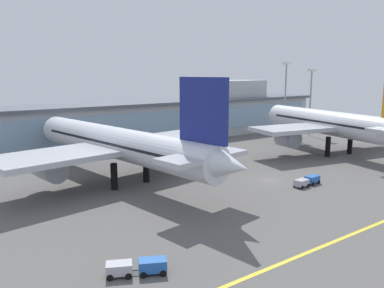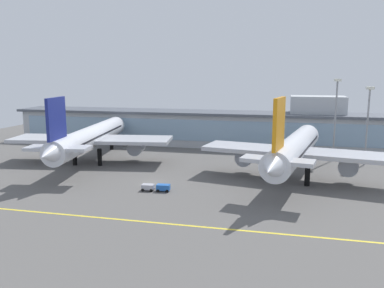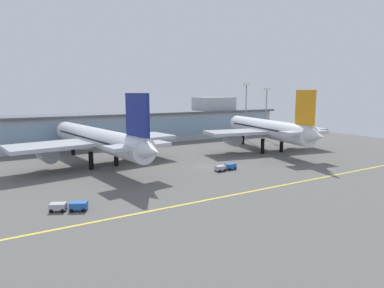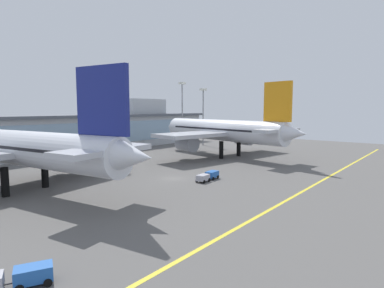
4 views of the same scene
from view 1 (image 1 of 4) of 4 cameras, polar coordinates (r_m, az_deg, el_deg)
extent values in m
plane|color=#5B5956|center=(70.58, 11.14, -5.18)|extent=(180.00, 180.00, 0.00)
cube|color=#ADB2B7|center=(106.05, -7.34, 2.91)|extent=(120.97, 12.00, 10.17)
cube|color=#84A3BC|center=(100.75, -5.70, 2.85)|extent=(116.13, 0.20, 6.51)
cube|color=#4C515B|center=(105.49, -7.41, 5.86)|extent=(123.97, 14.00, 0.80)
cube|color=#ADB2B7|center=(128.12, 6.67, 7.82)|extent=(16.00, 10.00, 6.00)
cylinder|color=black|center=(64.64, -11.23, -4.65)|extent=(1.10, 1.10, 4.32)
cylinder|color=black|center=(68.24, -6.66, -3.72)|extent=(1.10, 1.10, 4.32)
cylinder|color=black|center=(84.34, -17.33, -1.41)|extent=(1.10, 1.10, 4.32)
cylinder|color=silver|center=(68.42, -10.79, 0.13)|extent=(12.12, 46.74, 5.40)
cone|color=silver|center=(90.00, -19.57, 2.14)|extent=(5.78, 5.55, 5.13)
cone|color=silver|center=(49.72, 5.42, -3.09)|extent=(5.40, 6.54, 4.59)
cube|color=#84A3BC|center=(86.75, -18.64, 2.54)|extent=(4.56, 4.33, 1.62)
cube|color=black|center=(68.35, -10.80, 0.47)|extent=(11.09, 39.40, 0.43)
cube|color=#B7BAC1|center=(68.54, -10.77, -0.42)|extent=(42.22, 17.02, 0.86)
cylinder|color=#999EA8|center=(65.05, -20.01, -3.37)|extent=(4.62, 6.53, 3.78)
cylinder|color=#999EA8|center=(76.99, -4.27, -0.70)|extent=(4.62, 6.53, 3.78)
cube|color=navy|center=(51.74, 1.59, 4.91)|extent=(1.86, 8.37, 8.64)
cube|color=#B7BAC1|center=(52.69, 1.56, -1.82)|extent=(13.74, 6.97, 0.69)
cylinder|color=black|center=(93.13, 19.11, -0.38)|extent=(1.10, 1.10, 4.50)
cylinder|color=black|center=(97.94, 21.93, -0.06)|extent=(1.10, 1.10, 4.50)
cylinder|color=black|center=(108.68, 13.71, 1.37)|extent=(1.10, 1.10, 4.50)
cylinder|color=silver|center=(96.99, 19.40, 2.87)|extent=(12.65, 39.83, 5.63)
cone|color=silver|center=(113.08, 11.76, 4.23)|extent=(6.17, 5.94, 5.34)
cube|color=#84A3BC|center=(110.41, 12.81, 4.56)|extent=(4.86, 4.63, 1.69)
cube|color=black|center=(96.94, 19.42, 3.12)|extent=(11.57, 33.63, 0.45)
cube|color=#B7BAC1|center=(97.08, 19.38, 2.46)|extent=(40.36, 16.40, 0.90)
cylinder|color=#999EA8|center=(91.13, 13.73, 0.86)|extent=(4.80, 5.76, 3.94)
cylinder|color=#999EA8|center=(106.29, 23.00, 1.65)|extent=(4.80, 5.76, 3.94)
cylinder|color=black|center=(39.76, -4.43, -17.19)|extent=(0.63, 0.44, 0.60)
cylinder|color=black|center=(38.44, -4.21, -18.21)|extent=(0.63, 0.44, 0.60)
cylinder|color=black|center=(39.66, -7.18, -17.32)|extent=(0.63, 0.44, 0.60)
cylinder|color=black|center=(38.34, -7.07, -18.35)|extent=(0.63, 0.44, 0.60)
cube|color=#235BB2|center=(38.78, -5.74, -17.05)|extent=(2.99, 2.49, 1.10)
cylinder|color=black|center=(39.64, -9.22, -17.39)|extent=(0.62, 0.43, 0.60)
cylinder|color=black|center=(38.32, -9.19, -18.43)|extent=(0.62, 0.43, 0.60)
cylinder|color=black|center=(39.68, -11.76, -17.45)|extent=(0.62, 0.43, 0.60)
cylinder|color=black|center=(38.36, -11.84, -18.49)|extent=(0.62, 0.43, 0.60)
cube|color=#A8A8B2|center=(38.76, -10.53, -17.28)|extent=(2.81, 2.40, 1.00)
cube|color=#2D2D33|center=(38.91, -8.19, -17.67)|extent=(0.58, 0.35, 0.08)
cylinder|color=black|center=(71.22, 16.90, -5.05)|extent=(0.61, 0.25, 0.60)
cylinder|color=black|center=(70.46, 17.93, -5.27)|extent=(0.61, 0.25, 0.60)
cylinder|color=black|center=(69.73, 16.09, -5.33)|extent=(0.61, 0.25, 0.60)
cylinder|color=black|center=(68.96, 17.13, -5.57)|extent=(0.61, 0.25, 0.60)
cube|color=#235BB2|center=(69.94, 17.04, -4.87)|extent=(2.71, 1.71, 1.10)
cylinder|color=black|center=(68.65, 15.46, -5.55)|extent=(0.61, 0.23, 0.60)
cylinder|color=black|center=(67.86, 16.51, -5.79)|extent=(0.61, 0.23, 0.60)
cylinder|color=black|center=(67.30, 14.65, -5.83)|extent=(0.61, 0.23, 0.60)
cylinder|color=black|center=(66.50, 15.71, -6.08)|extent=(0.61, 0.23, 0.60)
cube|color=#A8A8B2|center=(67.44, 15.60, -5.40)|extent=(2.51, 1.69, 1.00)
cube|color=#2D2D33|center=(68.74, 16.29, -5.44)|extent=(0.61, 0.15, 0.08)
cylinder|color=gray|center=(122.56, 16.76, 5.63)|extent=(0.44, 0.44, 19.01)
cube|color=silver|center=(122.22, 17.01, 10.23)|extent=(1.80, 1.80, 0.70)
cylinder|color=gray|center=(118.98, 13.35, 6.11)|extent=(0.44, 0.44, 20.87)
cube|color=silver|center=(118.72, 13.57, 11.30)|extent=(1.80, 1.80, 0.70)
camera|label=2|loc=(83.47, 77.05, 5.22)|focal=37.13mm
camera|label=3|loc=(22.54, 125.12, -7.21)|focal=30.99mm
camera|label=4|loc=(11.53, 8.00, -20.41)|focal=30.06mm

